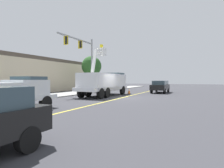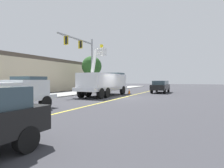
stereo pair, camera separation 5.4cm
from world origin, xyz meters
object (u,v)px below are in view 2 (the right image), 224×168
at_px(utility_bucket_truck, 104,82).
at_px(service_pickup_truck, 7,93).
at_px(traffic_cone_mid_front, 129,91).
at_px(passing_minivan, 160,86).
at_px(traffic_signal_mast, 84,54).

bearing_deg(utility_bucket_truck, service_pickup_truck, 179.24).
bearing_deg(traffic_cone_mid_front, passing_minivan, -39.87).
distance_m(traffic_cone_mid_front, traffic_signal_mast, 7.75).
height_order(utility_bucket_truck, traffic_cone_mid_front, utility_bucket_truck).
xyz_separation_m(utility_bucket_truck, service_pickup_truck, (-11.74, 0.16, -0.47)).
bearing_deg(utility_bucket_truck, traffic_signal_mast, 64.61).
xyz_separation_m(utility_bucket_truck, passing_minivan, (7.55, -4.98, -0.62)).
bearing_deg(passing_minivan, service_pickup_truck, 165.09).
distance_m(service_pickup_truck, passing_minivan, 19.97).
distance_m(utility_bucket_truck, passing_minivan, 9.07).
distance_m(utility_bucket_truck, traffic_signal_mast, 5.78).
distance_m(utility_bucket_truck, service_pickup_truck, 11.75).
xyz_separation_m(service_pickup_truck, passing_minivan, (19.30, -5.14, -0.15)).
bearing_deg(traffic_cone_mid_front, utility_bucket_truck, 154.79).
bearing_deg(traffic_signal_mast, service_pickup_truck, -164.18).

